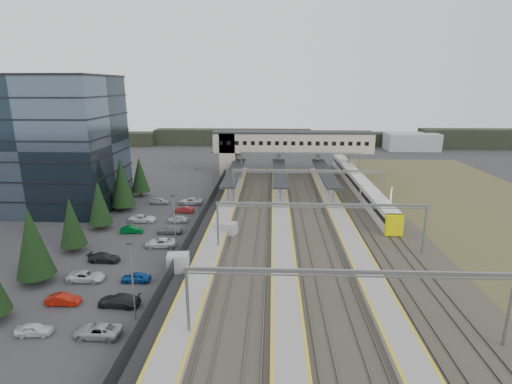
{
  "coord_description": "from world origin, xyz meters",
  "views": [
    {
      "loc": [
        5.43,
        -59.49,
        22.43
      ],
      "look_at": [
        2.53,
        9.3,
        4.0
      ],
      "focal_mm": 28.0,
      "sensor_mm": 36.0,
      "label": 1
    }
  ],
  "objects_px": {
    "relay_cabin_far": "(229,229)",
    "footbridge": "(282,144)",
    "office_building": "(48,143)",
    "billboard": "(391,201)",
    "train": "(358,183)",
    "relay_cabin_near": "(178,262)"
  },
  "relations": [
    {
      "from": "office_building",
      "to": "train",
      "type": "xyz_separation_m",
      "value": [
        60.0,
        13.58,
        -10.3
      ]
    },
    {
      "from": "relay_cabin_near",
      "to": "train",
      "type": "xyz_separation_m",
      "value": [
        30.19,
        39.83,
        0.79
      ]
    },
    {
      "from": "footbridge",
      "to": "train",
      "type": "distance_m",
      "value": 23.91
    },
    {
      "from": "footbridge",
      "to": "billboard",
      "type": "relative_size",
      "value": 6.97
    },
    {
      "from": "office_building",
      "to": "relay_cabin_far",
      "type": "bearing_deg",
      "value": -21.64
    },
    {
      "from": "billboard",
      "to": "office_building",
      "type": "bearing_deg",
      "value": 174.94
    },
    {
      "from": "billboard",
      "to": "train",
      "type": "bearing_deg",
      "value": 94.76
    },
    {
      "from": "relay_cabin_far",
      "to": "footbridge",
      "type": "xyz_separation_m",
      "value": [
        8.89,
        43.81,
        6.91
      ]
    },
    {
      "from": "relay_cabin_near",
      "to": "footbridge",
      "type": "bearing_deg",
      "value": 76.13
    },
    {
      "from": "office_building",
      "to": "footbridge",
      "type": "height_order",
      "value": "office_building"
    },
    {
      "from": "office_building",
      "to": "footbridge",
      "type": "distance_m",
      "value": 53.18
    },
    {
      "from": "train",
      "to": "relay_cabin_far",
      "type": "bearing_deg",
      "value": -132.6
    },
    {
      "from": "relay_cabin_near",
      "to": "footbridge",
      "type": "relative_size",
      "value": 0.07
    },
    {
      "from": "footbridge",
      "to": "billboard",
      "type": "height_order",
      "value": "footbridge"
    },
    {
      "from": "footbridge",
      "to": "billboard",
      "type": "distance_m",
      "value": 39.96
    },
    {
      "from": "office_building",
      "to": "relay_cabin_near",
      "type": "xyz_separation_m",
      "value": [
        29.81,
        -26.25,
        -11.08
      ]
    },
    {
      "from": "footbridge",
      "to": "billboard",
      "type": "bearing_deg",
      "value": -63.23
    },
    {
      "from": "office_building",
      "to": "footbridge",
      "type": "xyz_separation_m",
      "value": [
        43.7,
        30.0,
        -4.26
      ]
    },
    {
      "from": "train",
      "to": "billboard",
      "type": "distance_m",
      "value": 19.16
    },
    {
      "from": "office_building",
      "to": "relay_cabin_near",
      "type": "bearing_deg",
      "value": -41.37
    },
    {
      "from": "office_building",
      "to": "relay_cabin_far",
      "type": "xyz_separation_m",
      "value": [
        34.81,
        -13.81,
        -11.17
      ]
    },
    {
      "from": "relay_cabin_far",
      "to": "relay_cabin_near",
      "type": "bearing_deg",
      "value": -111.88
    }
  ]
}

